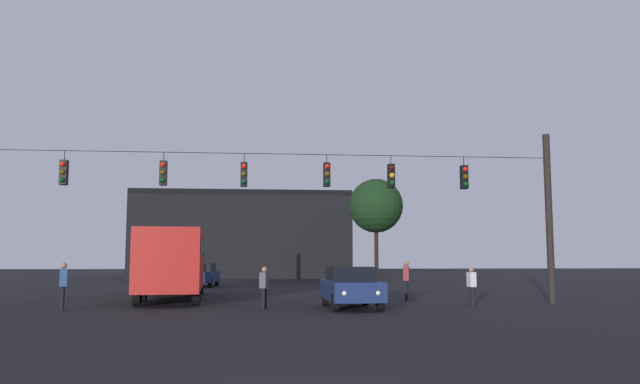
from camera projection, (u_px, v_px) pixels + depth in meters
The scene contains 11 objects.
ground_plane at pixel (273, 294), 31.99m from camera, with size 168.00×168.00×0.00m, color black.
overhead_signal_span at pixel (278, 201), 24.22m from camera, with size 22.28×0.44×6.90m.
city_bus at pixel (175, 258), 28.25m from camera, with size 3.32×11.16×3.00m.
car_near_right at pixel (351, 286), 23.00m from camera, with size 1.87×4.36×1.52m.
car_far_left at pixel (201, 274), 40.55m from camera, with size 2.14×4.44×1.52m.
pedestrian_crossing_left at pixel (264, 285), 22.41m from camera, with size 0.36×0.42×1.52m.
pedestrian_crossing_center at pixel (63, 283), 22.01m from camera, with size 0.34×0.42×1.68m.
pedestrian_crossing_right at pixel (406, 278), 27.25m from camera, with size 0.34×0.42×1.72m.
pedestrian_near_bus at pixel (472, 284), 23.68m from camera, with size 0.28×0.38×1.50m.
corner_building at pixel (243, 236), 60.83m from camera, with size 20.44×8.97×8.17m.
tree_left_silhouette at pixel (376, 206), 51.74m from camera, with size 4.50×4.50×8.47m.
Camera 1 is at (-0.60, -7.96, 1.80)m, focal length 34.90 mm.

